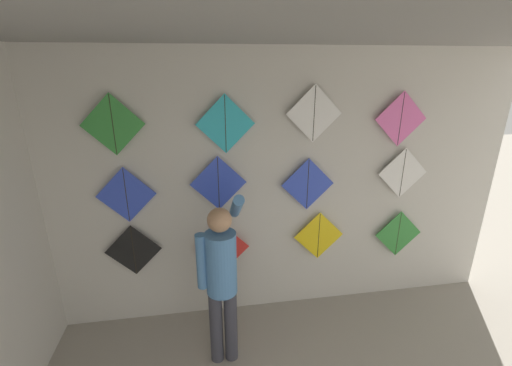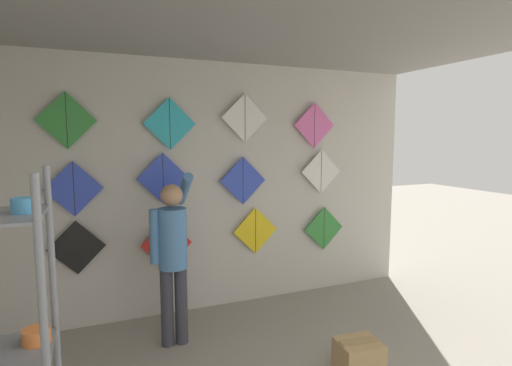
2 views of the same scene
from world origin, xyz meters
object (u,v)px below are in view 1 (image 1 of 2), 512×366
at_px(kite_8, 113,125).
at_px(kite_11, 401,119).
at_px(kite_7, 403,173).
at_px(kite_10, 314,114).
at_px(kite_5, 218,183).
at_px(kite_9, 225,124).
at_px(kite_4, 126,195).
at_px(kite_0, 134,250).
at_px(shopkeeper, 221,273).
at_px(kite_2, 319,236).
at_px(kite_3, 398,234).
at_px(kite_1, 223,252).
at_px(kite_6, 308,184).

relative_size(kite_8, kite_11, 1.00).
distance_m(kite_7, kite_10, 1.20).
xyz_separation_m(kite_5, kite_9, (0.08, 0.00, 0.58)).
bearing_deg(kite_5, kite_8, 180.00).
bearing_deg(kite_4, kite_0, 180.00).
height_order(shopkeeper, kite_0, shopkeeper).
bearing_deg(kite_0, kite_2, 0.00).
bearing_deg(kite_7, kite_4, 180.00).
distance_m(kite_4, kite_11, 2.79).
height_order(kite_3, kite_4, kite_4).
bearing_deg(kite_7, kite_10, 180.00).
distance_m(kite_1, kite_6, 1.13).
bearing_deg(kite_7, kite_2, 180.00).
bearing_deg(kite_8, kite_0, 0.00).
xyz_separation_m(kite_0, kite_3, (2.88, 0.00, -0.06)).
bearing_deg(kite_5, kite_4, 180.00).
relative_size(kite_2, kite_7, 1.00).
bearing_deg(kite_11, kite_0, 180.00).
distance_m(kite_0, kite_10, 2.23).
bearing_deg(kite_5, kite_0, 180.00).
distance_m(kite_7, kite_9, 1.95).
height_order(kite_1, kite_11, kite_11).
height_order(kite_4, kite_10, kite_10).
height_order(kite_4, kite_6, kite_6).
bearing_deg(kite_5, shopkeeper, -92.88).
height_order(kite_3, kite_6, kite_6).
distance_m(kite_3, kite_7, 0.73).
bearing_deg(kite_10, kite_7, 0.00).
xyz_separation_m(kite_4, kite_7, (2.82, 0.00, 0.08)).
height_order(kite_2, kite_6, kite_6).
xyz_separation_m(kite_6, kite_7, (1.04, 0.00, 0.07)).
relative_size(kite_3, kite_4, 1.00).
distance_m(kite_3, kite_4, 2.95).
height_order(kite_7, kite_10, kite_10).
bearing_deg(kite_11, kite_1, -179.97).
relative_size(kite_4, kite_7, 1.00).
distance_m(kite_0, kite_4, 0.59).
distance_m(kite_0, kite_8, 1.26).
bearing_deg(shopkeeper, kite_10, 34.22).
height_order(kite_5, kite_8, kite_8).
relative_size(kite_5, kite_7, 1.00).
height_order(kite_9, kite_11, kite_11).
bearing_deg(kite_2, kite_10, 180.00).
relative_size(kite_4, kite_11, 1.00).
relative_size(kite_0, kite_6, 1.00).
bearing_deg(kite_1, kite_2, 0.05).
height_order(shopkeeper, kite_3, shopkeeper).
bearing_deg(kite_4, kite_8, 180.00).
distance_m(shopkeeper, kite_4, 1.18).
bearing_deg(kite_4, kite_2, 0.00).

